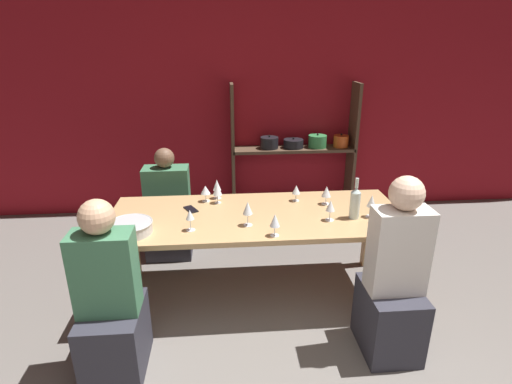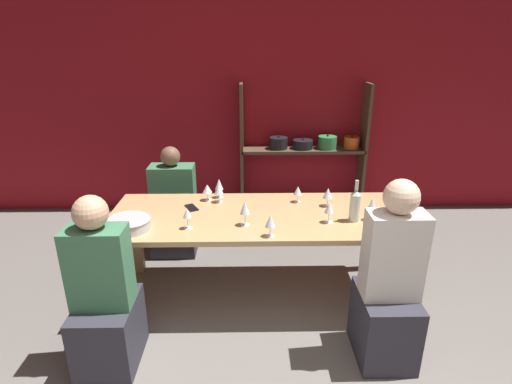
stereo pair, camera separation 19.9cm
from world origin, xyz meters
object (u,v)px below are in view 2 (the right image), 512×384
Objects in this scene: mixing_bowl at (129,223)px; cell_phone at (192,208)px; wine_glass_empty_a at (187,214)px; wine_glass_white_b at (245,209)px; wine_bottle_green at (355,205)px; wine_glass_white_c at (328,194)px; person_near_a at (388,295)px; wine_glass_white_e at (270,221)px; dining_table at (256,224)px; wine_glass_red_d at (207,189)px; person_near_b at (105,305)px; wine_glass_red_a at (219,185)px; shelf_unit at (304,164)px; wine_glass_red_c at (329,208)px; wine_glass_white_a at (219,190)px; wine_glass_white_d at (372,205)px; person_far_a at (175,213)px; wine_glass_red_b at (298,191)px.

mixing_bowl is 1.91× the size of cell_phone.
wine_glass_white_b is at bearing 6.66° from wine_glass_empty_a.
wine_bottle_green reaches higher than wine_glass_white_c.
wine_glass_white_e is at bearing 155.92° from person_near_a.
wine_glass_empty_a is at bearing -153.86° from dining_table.
person_near_b is at bearing -118.55° from wine_glass_red_d.
wine_bottle_green is at bearing 19.46° from person_near_b.
wine_glass_red_a is 1.04× the size of wine_glass_white_e.
wine_glass_empty_a is at bearing -107.01° from wine_glass_red_a.
wine_glass_red_c is at bearing -91.99° from shelf_unit.
wine_glass_white_a reaches higher than dining_table.
wine_glass_white_a is 0.11m from wine_glass_red_d.
wine_glass_white_e is (0.09, -0.39, 0.20)m from dining_table.
person_near_a is (-0.03, -0.60, -0.39)m from wine_glass_white_d.
wine_glass_red_c is at bearing 3.22° from wine_glass_white_b.
wine_glass_red_c is at bearing -26.07° from wine_glass_red_d.
wine_glass_white_b is 1.14× the size of wine_glass_red_c.
person_near_b reaches higher than cell_phone.
wine_bottle_green is 1.89m from person_near_b.
wine_glass_red_d is at bearing 122.96° from wine_glass_white_b.
wine_glass_red_a is at bearing 157.43° from wine_glass_white_d.
person_far_a reaches higher than dining_table.
wine_glass_white_b is 0.15× the size of person_near_a.
wine_glass_white_c reaches higher than cell_phone.
person_far_a reaches higher than wine_glass_white_d.
wine_glass_empty_a is 0.56m from wine_glass_red_d.
dining_table is at bearing -49.28° from wine_glass_red_a.
wine_glass_red_d is 0.86m from wine_glass_white_e.
wine_glass_white_b reaches higher than wine_glass_white_a.
wine_glass_white_b reaches higher than wine_glass_red_c.
mixing_bowl is at bearing -179.39° from wine_glass_empty_a.
wine_glass_white_e is at bearing -12.98° from wine_glass_empty_a.
wine_glass_empty_a is 0.15× the size of person_far_a.
wine_glass_red_c reaches higher than wine_glass_white_a.
person_near_a is at bearing -29.31° from wine_glass_white_b.
wine_glass_white_b is 0.16× the size of person_near_b.
wine_glass_red_b is 0.11× the size of person_near_a.
wine_glass_white_d is at bearing -81.82° from shelf_unit.
wine_glass_red_d is (-0.41, 0.31, 0.19)m from dining_table.
wine_glass_red_a reaches higher than wine_glass_red_d.
dining_table is 0.44m from wine_glass_white_e.
wine_glass_empty_a is 1.39m from wine_glass_white_d.
wine_glass_red_c is at bearing -15.23° from cell_phone.
wine_glass_white_b is 0.64m from wine_glass_red_b.
wine_glass_white_c is at bearing 29.74° from person_near_b.
person_near_b is (-1.53, -0.58, -0.41)m from wine_glass_red_c.
wine_glass_empty_a is 0.13× the size of person_near_a.
person_near_b is at bearing -133.94° from wine_glass_empty_a.
wine_glass_red_a is 1.07× the size of wine_glass_empty_a.
cell_phone is 0.85m from person_far_a.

